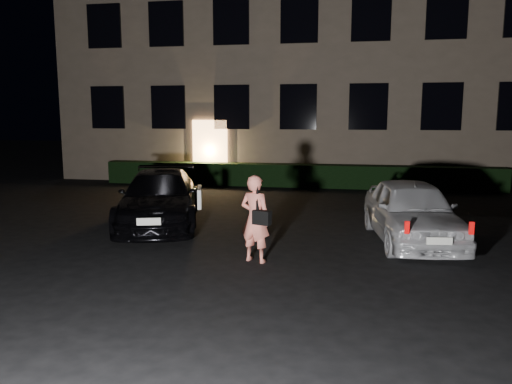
# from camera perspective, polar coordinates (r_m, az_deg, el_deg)

# --- Properties ---
(ground) EXTENTS (80.00, 80.00, 0.00)m
(ground) POSITION_cam_1_polar(r_m,az_deg,el_deg) (8.91, -2.47, -8.87)
(ground) COLOR black
(ground) RESTS_ON ground
(building) EXTENTS (20.00, 8.11, 12.00)m
(building) POSITION_cam_1_polar(r_m,az_deg,el_deg) (23.57, 5.96, 16.81)
(building) COLOR #6E5E4F
(building) RESTS_ON ground
(hedge) EXTENTS (15.00, 0.70, 0.85)m
(hedge) POSITION_cam_1_polar(r_m,az_deg,el_deg) (19.01, 4.61, 1.90)
(hedge) COLOR black
(hedge) RESTS_ON ground
(sedan) EXTENTS (3.03, 4.89, 1.32)m
(sedan) POSITION_cam_1_polar(r_m,az_deg,el_deg) (12.58, -10.92, -0.69)
(sedan) COLOR black
(sedan) RESTS_ON ground
(hatch) EXTENTS (2.09, 4.12, 1.35)m
(hatch) POSITION_cam_1_polar(r_m,az_deg,el_deg) (11.17, 17.35, -2.07)
(hatch) COLOR silver
(hatch) RESTS_ON ground
(man) EXTENTS (0.69, 0.58, 1.63)m
(man) POSITION_cam_1_polar(r_m,az_deg,el_deg) (9.19, -0.07, -3.05)
(man) COLOR #F7806B
(man) RESTS_ON ground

